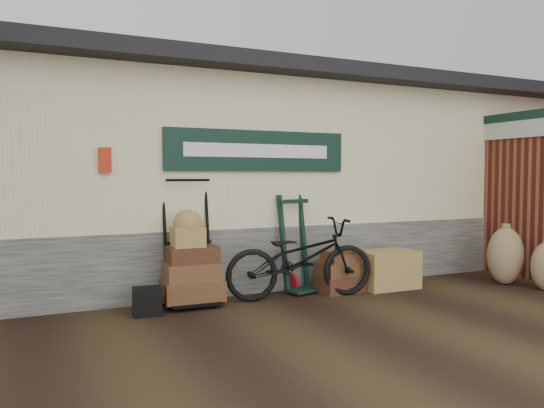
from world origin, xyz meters
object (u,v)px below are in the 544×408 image
(suitcase_stack, at_px, (341,271))
(bicycle, at_px, (300,254))
(porter_trolley, at_px, (188,233))
(green_barrow, at_px, (296,244))
(wicker_hamper, at_px, (387,269))
(black_trunk, at_px, (147,301))

(suitcase_stack, distance_m, bicycle, 0.76)
(bicycle, bearing_deg, porter_trolley, 83.71)
(green_barrow, relative_size, wicker_hamper, 1.64)
(wicker_hamper, height_order, bicycle, bicycle)
(porter_trolley, xyz_separation_m, bicycle, (1.41, -0.37, -0.30))
(porter_trolley, xyz_separation_m, green_barrow, (1.53, -0.00, -0.22))
(porter_trolley, bearing_deg, bicycle, -12.33)
(green_barrow, relative_size, black_trunk, 4.21)
(black_trunk, bearing_deg, wicker_hamper, 0.74)
(wicker_hamper, bearing_deg, black_trunk, -179.26)
(suitcase_stack, bearing_deg, green_barrow, 155.70)
(green_barrow, height_order, suitcase_stack, green_barrow)
(wicker_hamper, distance_m, black_trunk, 3.45)
(porter_trolley, height_order, wicker_hamper, porter_trolley)
(porter_trolley, distance_m, suitcase_stack, 2.20)
(black_trunk, distance_m, bicycle, 2.06)
(green_barrow, relative_size, bicycle, 0.67)
(wicker_hamper, distance_m, bicycle, 1.48)
(black_trunk, xyz_separation_m, bicycle, (2.01, 0.00, 0.43))
(suitcase_stack, distance_m, black_trunk, 2.71)
(suitcase_stack, relative_size, black_trunk, 2.08)
(green_barrow, xyz_separation_m, wicker_hamper, (1.32, -0.32, -0.40))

